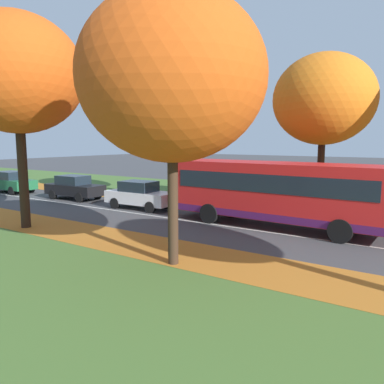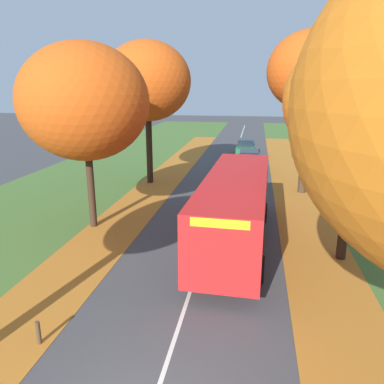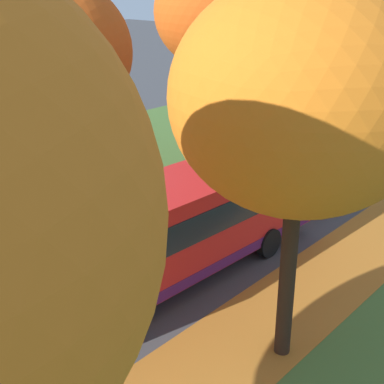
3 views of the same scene
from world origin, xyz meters
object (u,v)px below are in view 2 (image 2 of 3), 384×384
(tree_left_near, at_px, (84,102))
(car_black_following, at_px, (249,161))
(tree_right_mid, at_px, (311,72))
(car_white_lead, at_px, (244,179))
(bus, at_px, (236,205))
(car_green_third_in_line, at_px, (246,147))
(tree_right_near, at_px, (359,100))
(tree_left_mid, at_px, (147,82))
(bollard_third, at_px, (38,333))

(tree_left_near, relative_size, car_black_following, 2.00)
(tree_right_mid, bearing_deg, car_white_lead, -174.33)
(bus, relative_size, car_green_third_in_line, 2.49)
(tree_right_mid, height_order, car_black_following, tree_right_mid)
(tree_right_near, distance_m, car_black_following, 16.66)
(tree_right_near, distance_m, car_white_lead, 11.42)
(tree_left_mid, bearing_deg, car_white_lead, -10.39)
(tree_left_near, xyz_separation_m, tree_left_mid, (0.39, 8.72, 0.97))
(tree_right_near, relative_size, tree_right_mid, 0.87)
(tree_left_near, bearing_deg, car_green_third_in_line, 71.79)
(tree_left_mid, xyz_separation_m, car_green_third_in_line, (6.30, 11.63, -6.05))
(tree_right_near, bearing_deg, tree_left_near, 171.38)
(car_white_lead, xyz_separation_m, car_black_following, (0.20, 6.08, 0.00))
(tree_left_mid, bearing_deg, car_black_following, 35.75)
(bollard_third, height_order, car_black_following, car_black_following)
(bus, xyz_separation_m, car_black_following, (0.27, 14.43, -0.89))
(bollard_third, bearing_deg, car_black_following, 77.24)
(tree_left_near, height_order, car_green_third_in_line, tree_left_near)
(car_black_following, xyz_separation_m, car_green_third_in_line, (-0.47, 6.76, 0.00))
(tree_right_near, bearing_deg, car_black_following, 104.63)
(bollard_third, bearing_deg, tree_right_mid, 62.48)
(car_black_following, bearing_deg, bollard_third, -102.76)
(bollard_third, distance_m, car_black_following, 22.57)
(bollard_third, xyz_separation_m, car_green_third_in_line, (4.52, 28.77, 0.48))
(car_black_following, bearing_deg, tree_right_mid, -58.48)
(bus, height_order, car_white_lead, bus)
(tree_right_near, bearing_deg, bus, 168.59)
(tree_left_mid, distance_m, car_white_lead, 9.01)
(bollard_third, bearing_deg, tree_left_mid, 95.96)
(car_white_lead, bearing_deg, tree_right_mid, 5.67)
(bus, distance_m, car_black_following, 14.46)
(bollard_third, distance_m, car_white_lead, 16.64)
(bus, xyz_separation_m, car_green_third_in_line, (-0.20, 21.19, -0.89))
(tree_left_near, xyz_separation_m, car_black_following, (7.16, 13.60, -5.08))
(tree_left_near, height_order, car_white_lead, tree_left_near)
(tree_right_near, xyz_separation_m, bus, (-4.26, 0.86, -4.41))
(car_white_lead, height_order, car_green_third_in_line, same)
(tree_right_near, bearing_deg, car_white_lead, 114.47)
(tree_left_near, xyz_separation_m, bollard_third, (2.18, -8.41, -5.56))
(tree_right_mid, relative_size, car_green_third_in_line, 2.33)
(tree_right_near, relative_size, car_green_third_in_line, 2.02)
(tree_left_mid, distance_m, tree_right_mid, 10.32)
(bus, bearing_deg, bollard_third, -121.89)
(tree_right_mid, height_order, bollard_third, tree_right_mid)
(car_white_lead, xyz_separation_m, car_green_third_in_line, (-0.27, 12.84, 0.00))
(tree_left_near, distance_m, bollard_third, 10.31)
(car_black_following, bearing_deg, tree_left_mid, -144.25)
(tree_left_mid, relative_size, bus, 0.90)
(tree_right_near, relative_size, car_white_lead, 2.00)
(bollard_third, bearing_deg, tree_left_near, 104.54)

